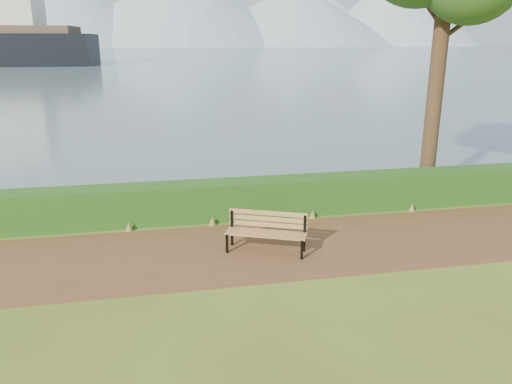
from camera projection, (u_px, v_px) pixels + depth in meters
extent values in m
plane|color=#4D5D1A|center=(272.00, 254.00, 11.19)|extent=(140.00, 140.00, 0.00)
cube|color=brown|center=(269.00, 248.00, 11.47)|extent=(40.00, 3.40, 0.01)
cube|color=#1B4E16|center=(250.00, 198.00, 13.49)|extent=(32.00, 0.85, 1.00)
cube|color=#486274|center=(157.00, 49.00, 255.05)|extent=(700.00, 510.00, 0.00)
cone|color=#86A0B2|center=(70.00, 12.00, 363.44)|extent=(160.00, 160.00, 48.00)
cone|color=#86A0B2|center=(179.00, 4.00, 385.75)|extent=(190.00, 190.00, 62.00)
cone|color=#86A0B2|center=(293.00, 13.00, 399.66)|extent=(170.00, 170.00, 50.00)
cone|color=#86A0B2|center=(392.00, 10.00, 424.72)|extent=(150.00, 150.00, 58.00)
cone|color=#86A0B2|center=(142.00, 24.00, 407.52)|extent=(120.00, 120.00, 35.00)
cone|color=#86A0B2|center=(330.00, 21.00, 432.06)|extent=(130.00, 130.00, 40.00)
cube|color=black|center=(227.00, 244.00, 11.17)|extent=(0.07, 0.08, 0.45)
cube|color=black|center=(232.00, 228.00, 11.53)|extent=(0.07, 0.08, 0.86)
cube|color=black|center=(229.00, 232.00, 11.32)|extent=(0.25, 0.50, 0.05)
cube|color=black|center=(302.00, 250.00, 10.84)|extent=(0.07, 0.08, 0.45)
cube|color=black|center=(304.00, 234.00, 11.19)|extent=(0.07, 0.08, 0.86)
cube|color=black|center=(303.00, 238.00, 10.99)|extent=(0.25, 0.50, 0.05)
cube|color=olive|center=(264.00, 237.00, 10.97)|extent=(1.69, 0.80, 0.04)
cube|color=olive|center=(265.00, 235.00, 11.09)|extent=(1.69, 0.80, 0.04)
cube|color=olive|center=(266.00, 233.00, 11.21)|extent=(1.69, 0.80, 0.04)
cube|color=olive|center=(267.00, 231.00, 11.33)|extent=(1.69, 0.80, 0.04)
cube|color=olive|center=(268.00, 225.00, 11.35)|extent=(1.68, 0.75, 0.10)
cube|color=olive|center=(268.00, 219.00, 11.31)|extent=(1.68, 0.75, 0.10)
cube|color=olive|center=(268.00, 213.00, 11.27)|extent=(1.68, 0.75, 0.10)
cylinder|color=#3A2318|center=(438.00, 60.00, 14.31)|extent=(0.45, 0.45, 8.11)
cylinder|color=#3A2318|center=(458.00, 27.00, 14.14)|extent=(1.18, 0.14, 0.89)
cylinder|color=#3A2318|center=(427.00, 6.00, 13.90)|extent=(0.92, 0.43, 0.81)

